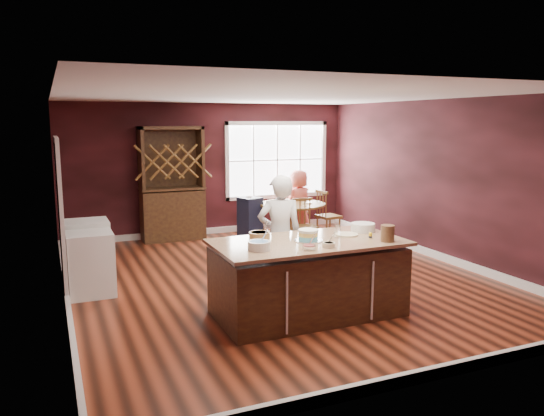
{
  "coord_description": "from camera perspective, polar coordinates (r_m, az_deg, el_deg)",
  "views": [
    {
      "loc": [
        -3.1,
        -7.06,
        2.34
      ],
      "look_at": [
        -0.04,
        0.14,
        1.05
      ],
      "focal_mm": 35.0,
      "sensor_mm": 36.0,
      "label": 1
    }
  ],
  "objects": [
    {
      "name": "table_plate",
      "position": [
        10.38,
        3.8,
        0.57
      ],
      "size": [
        0.2,
        0.2,
        0.02
      ],
      "primitive_type": "cylinder",
      "color": "beige",
      "rests_on": "dining_table"
    },
    {
      "name": "dining_table",
      "position": [
        10.37,
        2.2,
        -0.67
      ],
      "size": [
        1.29,
        1.29,
        0.75
      ],
      "color": "brown",
      "rests_on": "ground"
    },
    {
      "name": "layer_cake",
      "position": [
        6.36,
        3.92,
        -2.94
      ],
      "size": [
        0.34,
        0.34,
        0.14
      ],
      "primitive_type": null,
      "color": "white",
      "rests_on": "kitchen_island"
    },
    {
      "name": "drinking_glass",
      "position": [
        6.55,
        7.07,
        -2.53
      ],
      "size": [
        0.08,
        0.08,
        0.16
      ],
      "primitive_type": "cylinder",
      "color": "silver",
      "rests_on": "kitchen_island"
    },
    {
      "name": "room_shell",
      "position": [
        7.78,
        0.64,
        2.05
      ],
      "size": [
        7.0,
        7.0,
        7.0
      ],
      "color": "maroon",
      "rests_on": "ground"
    },
    {
      "name": "table_cup",
      "position": [
        10.32,
        0.71,
        0.77
      ],
      "size": [
        0.16,
        0.16,
        0.1
      ],
      "primitive_type": "imported",
      "rotation": [
        0.0,
        0.0,
        0.28
      ],
      "color": "silver",
      "rests_on": "dining_table"
    },
    {
      "name": "washer",
      "position": [
        7.6,
        -18.91,
        -5.7
      ],
      "size": [
        0.59,
        0.58,
        0.86
      ],
      "primitive_type": "cube",
      "color": "silver",
      "rests_on": "ground"
    },
    {
      "name": "seated_woman",
      "position": [
        10.88,
        2.91,
        0.56
      ],
      "size": [
        0.78,
        0.65,
        1.35
      ],
      "primitive_type": "imported",
      "rotation": [
        0.0,
        0.0,
        3.53
      ],
      "color": "#D65A4C",
      "rests_on": "ground"
    },
    {
      "name": "white_tub",
      "position": [
        7.0,
        9.76,
        -2.05
      ],
      "size": [
        0.31,
        0.31,
        0.11
      ],
      "primitive_type": "cylinder",
      "color": "silver",
      "rests_on": "kitchen_island"
    },
    {
      "name": "dryer",
      "position": [
        8.22,
        -19.26,
        -4.43
      ],
      "size": [
        0.63,
        0.61,
        0.91
      ],
      "primitive_type": "cube",
      "color": "white",
      "rests_on": "ground"
    },
    {
      "name": "chair_east",
      "position": [
        10.66,
        6.11,
        -0.64
      ],
      "size": [
        0.45,
        0.47,
        1.0
      ],
      "primitive_type": null,
      "rotation": [
        0.0,
        0.0,
        1.7
      ],
      "color": "brown",
      "rests_on": "ground"
    },
    {
      "name": "chair_south",
      "position": [
        9.66,
        3.59,
        -1.78
      ],
      "size": [
        0.45,
        0.44,
        0.95
      ],
      "primitive_type": null,
      "rotation": [
        0.0,
        0.0,
        -0.15
      ],
      "color": "brown",
      "rests_on": "ground"
    },
    {
      "name": "bowl_olive",
      "position": [
        6.07,
        6.13,
        -3.97
      ],
      "size": [
        0.14,
        0.14,
        0.05
      ],
      "primitive_type": "cylinder",
      "color": "beige",
      "rests_on": "kitchen_island"
    },
    {
      "name": "toy_figurine",
      "position": [
        6.6,
        10.54,
        -2.9
      ],
      "size": [
        0.04,
        0.04,
        0.07
      ],
      "primitive_type": null,
      "color": "yellow",
      "rests_on": "kitchen_island"
    },
    {
      "name": "bowl_blue",
      "position": [
        5.91,
        -1.4,
        -4.06
      ],
      "size": [
        0.26,
        0.26,
        0.1
      ],
      "primitive_type": "cylinder",
      "color": "white",
      "rests_on": "kitchen_island"
    },
    {
      "name": "chair_north",
      "position": [
        11.2,
        2.54,
        -0.21
      ],
      "size": [
        0.47,
        0.46,
        0.96
      ],
      "primitive_type": null,
      "rotation": [
        0.0,
        0.0,
        3.34
      ],
      "color": "brown",
      "rests_on": "ground"
    },
    {
      "name": "window",
      "position": [
        11.53,
        0.53,
        5.18
      ],
      "size": [
        2.36,
        0.1,
        1.66
      ],
      "primitive_type": null,
      "color": "white",
      "rests_on": "room_shell"
    },
    {
      "name": "doorway",
      "position": [
        7.78,
        -21.74,
        -1.05
      ],
      "size": [
        0.08,
        1.26,
        2.13
      ],
      "primitive_type": null,
      "color": "white",
      "rests_on": "room_shell"
    },
    {
      "name": "toddler",
      "position": [
        10.36,
        -2.37,
        0.86
      ],
      "size": [
        0.18,
        0.14,
        0.26
      ],
      "primitive_type": null,
      "color": "#8CA5BF",
      "rests_on": "high_chair"
    },
    {
      "name": "baker",
      "position": [
        7.09,
        0.85,
        -3.01
      ],
      "size": [
        0.68,
        0.53,
        1.64
      ],
      "primitive_type": "imported",
      "rotation": [
        0.0,
        0.0,
        2.9
      ],
      "color": "silver",
      "rests_on": "ground"
    },
    {
      "name": "stoneware_crock",
      "position": [
        6.45,
        12.33,
        -2.68
      ],
      "size": [
        0.16,
        0.16,
        0.2
      ],
      "primitive_type": "cylinder",
      "color": "#422C22",
      "rests_on": "kitchen_island"
    },
    {
      "name": "hutch",
      "position": [
        10.6,
        -10.71,
        2.58
      ],
      "size": [
        1.22,
        0.51,
        2.24
      ],
      "primitive_type": "cube",
      "color": "#3C2416",
      "rests_on": "ground"
    },
    {
      "name": "bowl_yellow",
      "position": [
        6.4,
        -1.34,
        -3.03
      ],
      "size": [
        0.26,
        0.26,
        0.1
      ],
      "primitive_type": "cylinder",
      "color": "#9C814B",
      "rests_on": "kitchen_island"
    },
    {
      "name": "kitchen_island",
      "position": [
        6.5,
        3.87,
        -7.66
      ],
      "size": [
        2.29,
        1.2,
        0.92
      ],
      "color": "black",
      "rests_on": "ground"
    },
    {
      "name": "rug",
      "position": [
        10.48,
        2.18,
        -3.52
      ],
      "size": [
        2.11,
        1.63,
        0.01
      ],
      "primitive_type": "cube",
      "rotation": [
        0.0,
        0.0,
        0.01
      ],
      "color": "brown",
      "rests_on": "ground"
    },
    {
      "name": "dinner_plate",
      "position": [
        6.73,
        8.0,
        -2.84
      ],
      "size": [
        0.29,
        0.29,
        0.02
      ],
      "primitive_type": "cylinder",
      "color": "beige",
      "rests_on": "kitchen_island"
    },
    {
      "name": "bowl_pink",
      "position": [
        5.92,
        4.0,
        -4.25
      ],
      "size": [
        0.16,
        0.16,
        0.06
      ],
      "primitive_type": "cylinder",
      "color": "white",
      "rests_on": "kitchen_island"
    },
    {
      "name": "high_chair",
      "position": [
        10.29,
        -2.37,
        -1.17
      ],
      "size": [
        0.47,
        0.47,
        0.92
      ],
      "primitive_type": null,
      "rotation": [
        0.0,
        0.0,
        0.33
      ],
      "color": "black",
      "rests_on": "ground"
    }
  ]
}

